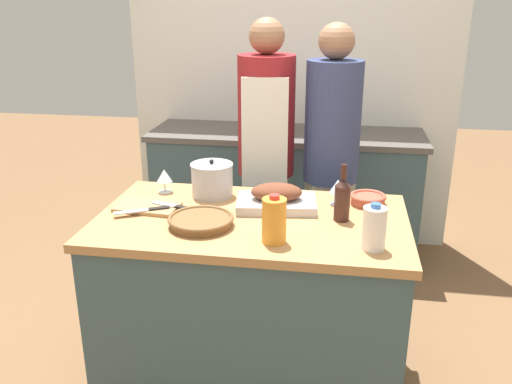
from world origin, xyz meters
The scene contains 22 objects.
ground_plane centered at (0.00, 0.00, 0.00)m, with size 12.00×12.00×0.00m, color brown.
kitchen_island centered at (0.00, 0.00, 0.44)m, with size 1.43×0.83×0.88m.
back_counter centered at (0.00, 1.47, 0.47)m, with size 1.94×0.60×0.94m.
back_wall centered at (0.00, 1.82, 1.27)m, with size 2.44×0.10×2.55m.
roasting_pan centered at (0.10, 0.14, 0.93)m, with size 0.40×0.29×0.12m.
wicker_basket centered at (-0.21, -0.13, 0.91)m, with size 0.29×0.29×0.05m.
cutting_board centered at (-0.51, 0.02, 0.89)m, with size 0.31×0.20×0.02m.
stock_pot centered at (-0.25, 0.26, 0.97)m, with size 0.22×0.22×0.19m.
mixing_bowl centered at (0.53, 0.26, 0.91)m, with size 0.18×0.18×0.05m.
juice_jug centered at (0.14, -0.25, 0.98)m, with size 0.10×0.10×0.21m.
milk_jug centered at (0.54, -0.25, 0.97)m, with size 0.10×0.10×0.20m.
wine_bottle_green centered at (0.41, 0.03, 0.99)m, with size 0.07×0.07×0.27m.
wine_glass_left centered at (0.39, 0.23, 0.97)m, with size 0.08×0.08×0.13m.
wine_glass_right centered at (-0.50, 0.27, 0.97)m, with size 0.08×0.08×0.12m.
knife_chef centered at (-0.50, -0.04, 0.90)m, with size 0.24×0.15×0.01m.
knife_paring centered at (-0.39, 0.03, 0.90)m, with size 0.21×0.09×0.01m.
stand_mixer centered at (0.28, 1.47, 1.07)m, with size 0.18×0.14×0.31m.
condiment_bottle_tall centered at (-0.29, 1.45, 1.02)m, with size 0.06×0.06×0.19m.
condiment_bottle_short centered at (0.00, 1.45, 1.01)m, with size 0.07×0.07×0.17m.
condiment_bottle_extra centered at (-0.19, 1.45, 1.02)m, with size 0.06×0.06×0.19m.
person_cook_aproned centered at (-0.05, 0.81, 0.97)m, with size 0.33×0.34×1.74m.
person_cook_guest centered at (0.34, 0.79, 0.96)m, with size 0.32×0.32×1.72m.
Camera 1 is at (0.39, -2.28, 1.84)m, focal length 38.00 mm.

